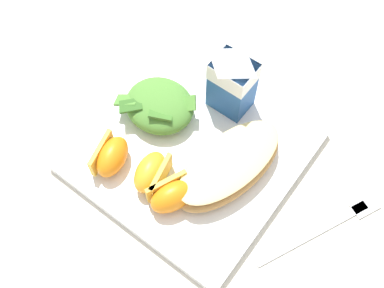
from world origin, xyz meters
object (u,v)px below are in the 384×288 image
(orange_wedge_rear, at_px, (172,195))
(metal_fork, at_px, (328,225))
(paper_napkin, at_px, (50,253))
(white_plate, at_px, (192,150))
(milk_carton, at_px, (230,78))
(cheesy_pizza_bread, at_px, (227,168))
(orange_wedge_middle, at_px, (151,173))
(orange_wedge_front, at_px, (111,156))
(green_salad_pile, at_px, (160,105))

(orange_wedge_rear, xyz_separation_m, metal_fork, (0.18, 0.10, -0.03))
(paper_napkin, bearing_deg, white_plate, 75.50)
(milk_carton, relative_size, orange_wedge_rear, 1.59)
(cheesy_pizza_bread, distance_m, paper_napkin, 0.25)
(cheesy_pizza_bread, relative_size, orange_wedge_middle, 2.74)
(white_plate, distance_m, orange_wedge_rear, 0.09)
(cheesy_pizza_bread, xyz_separation_m, milk_carton, (-0.06, 0.09, 0.04))
(metal_fork, bearing_deg, orange_wedge_middle, -157.61)
(white_plate, relative_size, orange_wedge_rear, 4.04)
(orange_wedge_middle, bearing_deg, metal_fork, 22.39)
(cheesy_pizza_bread, relative_size, metal_fork, 1.03)
(orange_wedge_front, height_order, paper_napkin, orange_wedge_front)
(green_salad_pile, distance_m, metal_fork, 0.28)
(orange_wedge_front, relative_size, orange_wedge_rear, 0.97)
(orange_wedge_front, bearing_deg, paper_napkin, -84.48)
(white_plate, relative_size, metal_fork, 1.58)
(orange_wedge_rear, height_order, metal_fork, orange_wedge_rear)
(orange_wedge_front, bearing_deg, green_salad_pile, 89.35)
(milk_carton, xyz_separation_m, orange_wedge_front, (-0.07, -0.17, -0.04))
(orange_wedge_rear, distance_m, metal_fork, 0.21)
(orange_wedge_middle, xyz_separation_m, orange_wedge_rear, (0.04, -0.01, 0.00))
(green_salad_pile, bearing_deg, cheesy_pizza_bread, -9.15)
(milk_carton, xyz_separation_m, orange_wedge_middle, (-0.01, -0.16, -0.04))
(green_salad_pile, height_order, milk_carton, milk_carton)
(green_salad_pile, height_order, metal_fork, green_salad_pile)
(green_salad_pile, relative_size, milk_carton, 0.97)
(white_plate, bearing_deg, metal_fork, 5.69)
(green_salad_pile, xyz_separation_m, milk_carton, (0.07, 0.07, 0.04))
(green_salad_pile, distance_m, orange_wedge_front, 0.10)
(orange_wedge_middle, bearing_deg, white_plate, 79.12)
(green_salad_pile, bearing_deg, orange_wedge_middle, -56.98)
(orange_wedge_rear, bearing_deg, orange_wedge_front, -177.22)
(cheesy_pizza_bread, height_order, orange_wedge_rear, orange_wedge_rear)
(white_plate, height_order, metal_fork, white_plate)
(white_plate, height_order, milk_carton, milk_carton)
(white_plate, xyz_separation_m, orange_wedge_front, (-0.07, -0.08, 0.03))
(green_salad_pile, relative_size, orange_wedge_front, 1.59)
(milk_carton, distance_m, orange_wedge_front, 0.19)
(cheesy_pizza_bread, bearing_deg, white_plate, 176.38)
(milk_carton, bearing_deg, orange_wedge_rear, -79.61)
(milk_carton, xyz_separation_m, metal_fork, (0.21, -0.07, -0.07))
(orange_wedge_rear, bearing_deg, milk_carton, 100.39)
(white_plate, height_order, orange_wedge_front, orange_wedge_front)
(green_salad_pile, xyz_separation_m, metal_fork, (0.28, 0.00, -0.03))
(orange_wedge_front, height_order, orange_wedge_rear, same)
(orange_wedge_front, xyz_separation_m, metal_fork, (0.28, 0.10, -0.03))
(green_salad_pile, xyz_separation_m, orange_wedge_front, (-0.00, -0.10, -0.00))
(orange_wedge_front, distance_m, paper_napkin, 0.14)
(paper_napkin, bearing_deg, green_salad_pile, 92.95)
(orange_wedge_rear, bearing_deg, paper_napkin, -120.39)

